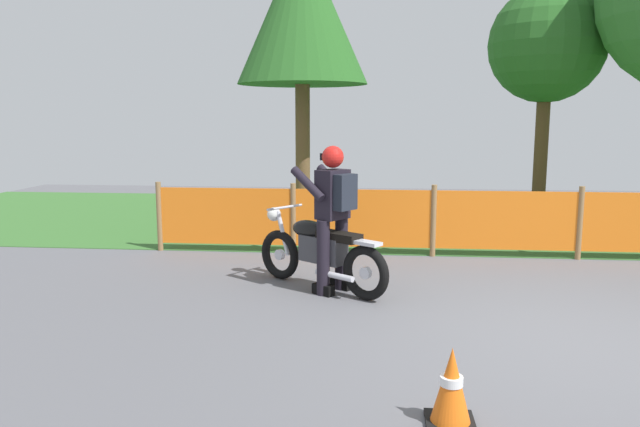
{
  "coord_description": "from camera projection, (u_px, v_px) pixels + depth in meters",
  "views": [
    {
      "loc": [
        -1.83,
        -5.43,
        1.98
      ],
      "look_at": [
        -2.5,
        1.42,
        0.9
      ],
      "focal_mm": 33.76,
      "sensor_mm": 36.0,
      "label": 1
    }
  ],
  "objects": [
    {
      "name": "rider_lead",
      "position": [
        333.0,
        211.0,
        6.83
      ],
      "size": [
        0.78,
        0.73,
        1.69
      ],
      "rotation": [
        0.0,
        0.0,
        2.51
      ],
      "color": "black",
      "rests_on": "ground"
    },
    {
      "name": "grass_verge",
      "position": [
        469.0,
        219.0,
        12.03
      ],
      "size": [
        24.0,
        6.79,
        0.01
      ],
      "primitive_type": "cube",
      "color": "#386B2D",
      "rests_on": "ground"
    },
    {
      "name": "tree_leftmost",
      "position": [
        302.0,
        11.0,
        11.21
      ],
      "size": [
        2.47,
        2.47,
        5.39
      ],
      "color": "brown",
      "rests_on": "ground"
    },
    {
      "name": "traffic_cone",
      "position": [
        451.0,
        387.0,
        3.91
      ],
      "size": [
        0.32,
        0.32,
        0.53
      ],
      "color": "black",
      "rests_on": "ground"
    },
    {
      "name": "tree_near_left",
      "position": [
        547.0,
        46.0,
        12.35
      ],
      "size": [
        2.38,
        2.38,
        4.69
      ],
      "color": "brown",
      "rests_on": "ground"
    },
    {
      "name": "motorcycle_lead",
      "position": [
        319.0,
        251.0,
        7.05
      ],
      "size": [
        1.65,
        1.25,
        0.93
      ],
      "rotation": [
        0.0,
        0.0,
        2.51
      ],
      "color": "black",
      "rests_on": "ground"
    },
    {
      "name": "ground",
      "position": [
        577.0,
        340.0,
        5.48
      ],
      "size": [
        24.0,
        24.0,
        0.02
      ],
      "primitive_type": "cube",
      "color": "#5B5B60"
    },
    {
      "name": "barrier_fence",
      "position": [
        506.0,
        221.0,
        8.61
      ],
      "size": [
        10.33,
        0.08,
        1.05
      ],
      "color": "olive",
      "rests_on": "ground"
    }
  ]
}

